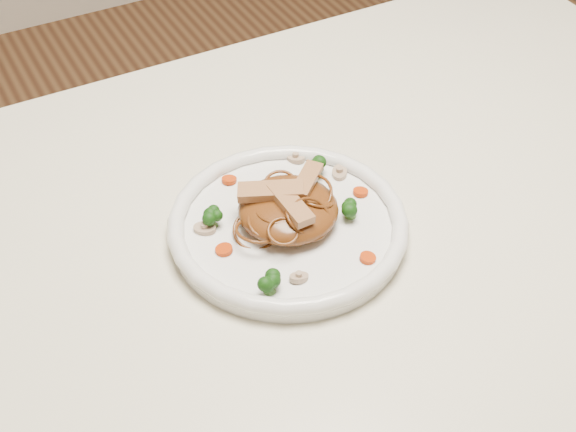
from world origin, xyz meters
name	(u,v)px	position (x,y,z in m)	size (l,w,h in m)	color
table	(344,253)	(0.00, 0.00, 0.65)	(1.20, 0.80, 0.75)	beige
plate	(288,230)	(-0.10, -0.02, 0.76)	(0.28, 0.28, 0.02)	white
noodle_mound	(288,209)	(-0.09, -0.02, 0.78)	(0.12, 0.12, 0.04)	brown
chicken_a	(307,180)	(-0.06, 0.00, 0.81)	(0.06, 0.02, 0.01)	tan
chicken_b	(271,191)	(-0.11, 0.00, 0.81)	(0.08, 0.02, 0.01)	tan
chicken_c	(290,204)	(-0.10, -0.03, 0.81)	(0.07, 0.02, 0.01)	tan
broccoli_0	(316,166)	(-0.02, 0.04, 0.78)	(0.03, 0.03, 0.03)	#14450E
broccoli_1	(211,217)	(-0.18, 0.02, 0.78)	(0.02, 0.02, 0.03)	#14450E
broccoli_2	(269,282)	(-0.16, -0.11, 0.78)	(0.02, 0.02, 0.03)	#14450E
broccoli_3	(351,206)	(-0.02, -0.04, 0.78)	(0.03, 0.03, 0.03)	#14450E
carrot_0	(310,175)	(-0.03, 0.04, 0.77)	(0.02, 0.02, 0.01)	#BB3006
carrot_1	(224,250)	(-0.18, -0.03, 0.77)	(0.02, 0.02, 0.01)	#BB3006
carrot_2	(361,192)	(0.01, -0.02, 0.77)	(0.02, 0.02, 0.01)	#BB3006
carrot_3	(229,180)	(-0.12, 0.08, 0.77)	(0.02, 0.02, 0.01)	#BB3006
carrot_4	(368,258)	(-0.05, -0.12, 0.77)	(0.02, 0.02, 0.01)	#BB3006
mushroom_0	(299,278)	(-0.13, -0.11, 0.77)	(0.02, 0.02, 0.01)	#C4AD93
mushroom_1	(339,173)	(0.00, 0.03, 0.77)	(0.03, 0.03, 0.01)	#C4AD93
mushroom_2	(205,229)	(-0.19, 0.01, 0.77)	(0.03, 0.03, 0.01)	#C4AD93
mushroom_3	(296,158)	(-0.03, 0.08, 0.77)	(0.03, 0.03, 0.01)	#C4AD93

